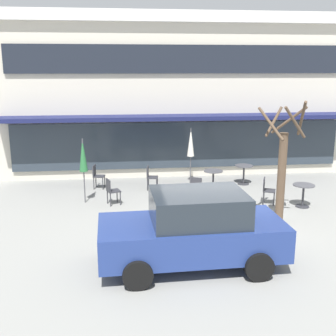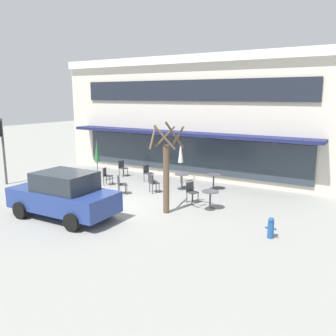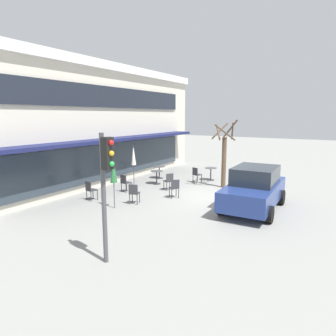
{
  "view_description": "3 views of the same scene",
  "coord_description": "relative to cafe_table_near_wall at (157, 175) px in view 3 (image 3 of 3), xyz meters",
  "views": [
    {
      "loc": [
        -2.36,
        -11.0,
        4.49
      ],
      "look_at": [
        -0.79,
        3.03,
        1.09
      ],
      "focal_mm": 45.0,
      "sensor_mm": 36.0,
      "label": 1
    },
    {
      "loc": [
        9.17,
        -11.07,
        4.52
      ],
      "look_at": [
        0.68,
        2.98,
        1.17
      ],
      "focal_mm": 38.0,
      "sensor_mm": 36.0,
      "label": 2
    },
    {
      "loc": [
        -12.77,
        -5.27,
        3.82
      ],
      "look_at": [
        0.49,
        2.76,
        1.09
      ],
      "focal_mm": 32.0,
      "sensor_mm": 36.0,
      "label": 3
    }
  ],
  "objects": [
    {
      "name": "parked_sedan",
      "position": [
        -1.77,
        -5.93,
        0.36
      ],
      "size": [
        4.25,
        2.12,
        1.76
      ],
      "color": "navy",
      "rests_on": "ground"
    },
    {
      "name": "cafe_chair_2",
      "position": [
        -0.84,
        -1.31,
        0.01
      ],
      "size": [
        0.55,
        0.55,
        0.89
      ],
      "color": "#333338",
      "rests_on": "ground"
    },
    {
      "name": "cafe_chair_0",
      "position": [
        -2.31,
        0.39,
        0.01
      ],
      "size": [
        0.46,
        0.46,
        0.89
      ],
      "color": "#333338",
      "rests_on": "ground"
    },
    {
      "name": "cafe_table_by_tree",
      "position": [
        2.52,
        -2.2,
        0.0
      ],
      "size": [
        0.7,
        0.7,
        0.76
      ],
      "color": "#333338",
      "rests_on": "ground"
    },
    {
      "name": "fire_hydrant",
      "position": [
        5.43,
        -3.91,
        -0.16
      ],
      "size": [
        0.36,
        0.2,
        0.71
      ],
      "color": "#1E4C8C",
      "rests_on": "ground"
    },
    {
      "name": "cafe_table_streetside",
      "position": [
        1.38,
        0.71,
        0.0
      ],
      "size": [
        0.7,
        0.7,
        0.76
      ],
      "color": "#333338",
      "rests_on": "ground"
    },
    {
      "name": "patio_umbrella_green_folded",
      "position": [
        -0.68,
        1.08,
        1.11
      ],
      "size": [
        0.28,
        0.28,
        2.2
      ],
      "color": "#4C4C51",
      "rests_on": "ground"
    },
    {
      "name": "cafe_chair_5",
      "position": [
        -4.3,
        0.77,
        0.01
      ],
      "size": [
        0.46,
        0.46,
        0.89
      ],
      "color": "#333338",
      "rests_on": "ground"
    },
    {
      "name": "cafe_table_near_wall",
      "position": [
        0.0,
        0.0,
        0.0
      ],
      "size": [
        0.7,
        0.7,
        0.76
      ],
      "color": "#333338",
      "rests_on": "ground"
    },
    {
      "name": "cafe_chair_4",
      "position": [
        1.44,
        -1.77,
        0.01
      ],
      "size": [
        0.52,
        0.52,
        0.89
      ],
      "color": "#333338",
      "rests_on": "ground"
    },
    {
      "name": "building_facade",
      "position": [
        -0.98,
        6.16,
        2.81
      ],
      "size": [
        16.85,
        9.1,
        6.65
      ],
      "color": "beige",
      "rests_on": "ground"
    },
    {
      "name": "cafe_chair_3",
      "position": [
        -1.97,
        -2.3,
        0.01
      ],
      "size": [
        0.56,
        0.56,
        0.89
      ],
      "color": "#333338",
      "rests_on": "ground"
    },
    {
      "name": "ground_plane",
      "position": [
        -0.98,
        -3.8,
        -0.52
      ],
      "size": [
        80.0,
        80.0,
        0.0
      ],
      "primitive_type": "plane",
      "color": "gray"
    },
    {
      "name": "patio_umbrella_cream_folded",
      "position": [
        -4.63,
        -0.94,
        1.11
      ],
      "size": [
        0.28,
        0.28,
        2.2
      ],
      "color": "#4C4C51",
      "rests_on": "ground"
    },
    {
      "name": "traffic_light_pole",
      "position": [
        -8.29,
        -3.95,
        1.78
      ],
      "size": [
        0.26,
        0.44,
        3.4
      ],
      "color": "#47474C",
      "rests_on": "ground"
    },
    {
      "name": "cafe_chair_1",
      "position": [
        -3.72,
        -1.27,
        0.01
      ],
      "size": [
        0.51,
        0.51,
        0.89
      ],
      "color": "#333338",
      "rests_on": "ground"
    },
    {
      "name": "street_tree",
      "position": [
        1.23,
        -3.48,
        1.16
      ],
      "size": [
        1.43,
        1.43,
        3.62
      ],
      "color": "brown",
      "rests_on": "ground"
    }
  ]
}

